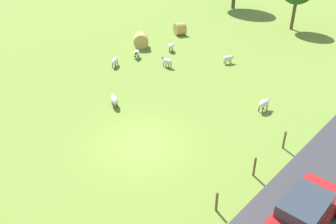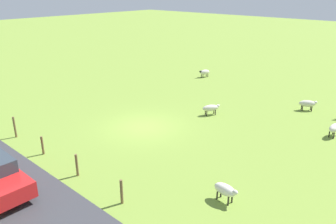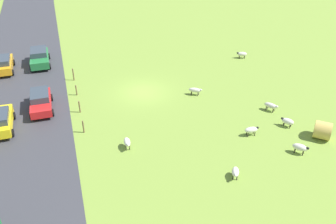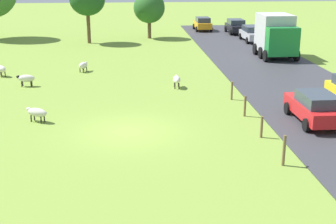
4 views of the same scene
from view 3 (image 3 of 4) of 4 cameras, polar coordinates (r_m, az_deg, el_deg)
ground_plane at (r=36.33m, az=-3.75°, el=3.00°), size 160.00×160.00×0.00m
road_strip at (r=35.93m, az=-21.14°, el=0.38°), size 8.00×80.00×0.06m
sheep_0 at (r=34.33m, az=15.33°, el=0.93°), size 1.07×1.23×0.75m
sheep_1 at (r=32.56m, az=17.67°, el=-1.37°), size 1.03×1.10×0.76m
sheep_2 at (r=35.67m, az=4.13°, el=3.32°), size 1.26×0.98×0.74m
sheep_3 at (r=28.76m, az=-6.22°, el=-4.58°), size 0.52×1.14×0.80m
sheep_4 at (r=26.47m, az=10.18°, el=-8.95°), size 0.85×1.09×0.73m
sheep_5 at (r=30.66m, az=12.52°, el=-2.65°), size 1.21×0.53×0.79m
sheep_6 at (r=29.75m, az=19.40°, el=-5.09°), size 1.13×1.16×0.81m
sheep_7 at (r=44.05m, az=11.15°, el=8.61°), size 1.20×0.82×0.75m
hay_bale_0 at (r=31.99m, az=22.38°, el=-2.59°), size 1.88×1.90×1.42m
fence_post_0 at (r=39.39m, az=-14.15°, el=5.53°), size 0.12×0.12×1.28m
fence_post_1 at (r=36.58m, az=-13.72°, el=3.22°), size 0.12×0.12×1.03m
fence_post_2 at (r=33.76m, az=-13.27°, el=0.77°), size 0.12×0.12×1.12m
fence_post_3 at (r=31.04m, az=-12.71°, el=-2.19°), size 0.12×0.12×1.10m
car_0 at (r=43.43m, az=-23.77°, el=6.67°), size 2.05×3.99×1.65m
car_3 at (r=43.70m, az=-18.91°, el=7.87°), size 2.12×4.30×1.67m
car_4 at (r=34.96m, az=-18.75°, el=1.60°), size 1.98×4.24×1.57m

